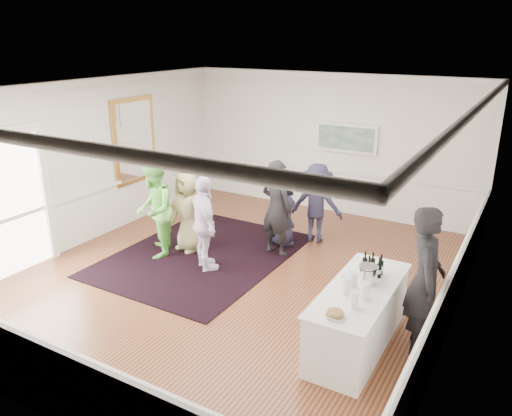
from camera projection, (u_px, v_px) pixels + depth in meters
The scene contains 23 objects.
floor at pixel (239, 275), 8.73m from camera, with size 8.00×8.00×0.00m, color brown.
ceiling at pixel (237, 88), 7.67m from camera, with size 7.00×8.00×0.02m, color white.
wall_left at pixel (88, 162), 9.85m from camera, with size 0.02×8.00×3.20m, color white.
wall_right at pixel (464, 226), 6.55m from camera, with size 0.02×8.00×3.20m, color white.
wall_back at pixel (330, 144), 11.47m from camera, with size 7.00×0.02×3.20m, color white.
wall_front at pixel (24, 290), 4.93m from camera, with size 7.00×0.02×3.20m, color white.
wainscoting at pixel (239, 249), 8.57m from camera, with size 7.00×8.00×1.00m, color white, non-canonical shape.
mirror at pixel (135, 141), 10.83m from camera, with size 0.05×1.25×1.85m.
doorway at pixel (3, 197), 8.33m from camera, with size 0.10×1.78×2.56m.
landscape_painting at pixel (346, 138), 11.18m from camera, with size 1.44×0.06×0.66m.
area_rug at pixel (203, 255), 9.50m from camera, with size 2.96×3.88×0.02m, color black.
serving_table at pixel (358, 317), 6.64m from camera, with size 0.81×2.12×0.86m.
bartender at pixel (425, 280), 6.40m from camera, with size 0.73×0.48×2.00m, color black.
guest_tan at pixel (188, 212), 9.50m from camera, with size 0.76×0.50×1.56m, color tan.
guest_green at pixel (154, 210), 9.24m from camera, with size 0.88×0.69×1.81m, color #6FD153.
guest_lilac at pixel (205, 224), 8.68m from camera, with size 1.01×0.42×1.72m, color silver.
guest_dark_a at pixel (317, 203), 9.91m from camera, with size 1.04×0.60×1.61m, color #222239.
guest_dark_b at pixel (277, 208), 9.27m from camera, with size 0.67×0.44×1.85m, color black.
guest_navy at pixel (283, 210), 9.80m from camera, with size 0.71×0.46×1.45m, color #222239.
wine_bottles at pixel (373, 264), 6.83m from camera, with size 0.30×0.20×0.31m.
juice_pitchers at pixel (355, 288), 6.24m from camera, with size 0.37×0.58×0.24m.
ice_bucket at pixel (368, 275), 6.60m from camera, with size 0.26×0.26×0.24m, color silver.
nut_bowl at pixel (335, 315), 5.82m from camera, with size 0.23×0.23×0.08m.
Camera 1 is at (4.18, -6.65, 3.99)m, focal length 35.00 mm.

